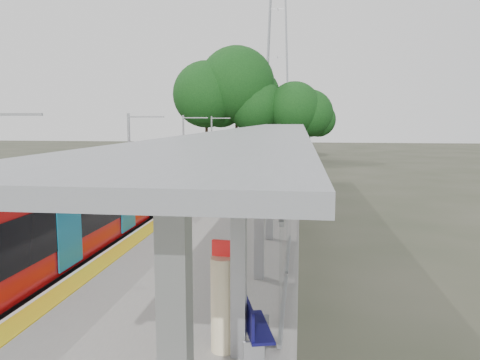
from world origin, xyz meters
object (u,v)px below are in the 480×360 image
Objects in this scene: train at (120,191)px; bench_mid at (268,194)px; litter_bin at (264,203)px; info_pillar_near at (223,303)px; bench_near at (253,322)px; bench_far at (279,165)px; info_pillar_far at (256,176)px.

train is 6.88m from bench_mid.
train is 30.62× the size of litter_bin.
train reaches higher than litter_bin.
info_pillar_near is at bearing -99.69° from bench_mid.
litter_bin is (-0.72, 12.06, -0.03)m from bench_near.
bench_near is 27.76m from bench_far.
bench_mid is 5.74m from info_pillar_far.
info_pillar_far is (-1.31, 19.90, -0.14)m from info_pillar_near.
info_pillar_near is 2.21× the size of litter_bin.
bench_mid is at bearing 77.79° from bench_near.
litter_bin is at bearing -100.45° from bench_mid.
train is 6.16m from litter_bin.
info_pillar_far is 1.86× the size of litter_bin.
train is 13.84× the size of info_pillar_near.
bench_far is (-0.10, 13.62, 0.04)m from bench_mid.
train is 17.16× the size of bench_far.
info_pillar_far is at bearing 100.78° from info_pillar_near.
info_pillar_near is at bearing -179.97° from bench_near.
bench_far is 1.78× the size of litter_bin.
bench_far is 0.96× the size of info_pillar_far.
litter_bin is (1.09, -7.70, -0.27)m from info_pillar_far.
info_pillar_far is (-1.08, 5.64, 0.19)m from bench_mid.
bench_far is (5.89, 16.97, -0.48)m from train.
litter_bin is at bearing 98.05° from info_pillar_near.
bench_mid is at bearing 90.13° from litter_bin.
bench_far reaches higher than litter_bin.
bench_far reaches higher than bench_mid.
info_pillar_far is at bearing 61.37° from train.
info_pillar_far is (-0.99, -7.98, 0.15)m from bench_far.
bench_mid reaches higher than litter_bin.
info_pillar_far is at bearing 90.29° from bench_mid.
train is 12.71m from bench_near.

